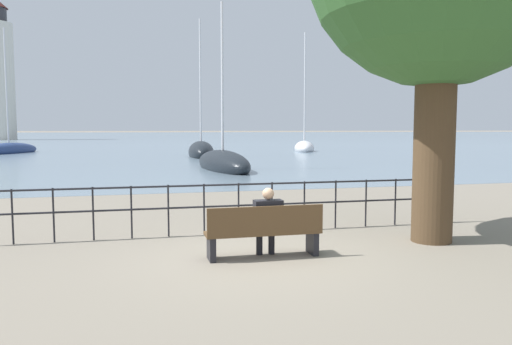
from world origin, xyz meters
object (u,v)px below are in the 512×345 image
at_px(park_bench, 264,232).
at_px(sailboat_0, 201,151).
at_px(sailboat_1, 223,163).
at_px(sailboat_4, 304,147).
at_px(sailboat_5, 9,150).
at_px(seated_person_left, 268,219).

height_order(park_bench, sailboat_0, sailboat_0).
xyz_separation_m(sailboat_1, sailboat_4, (11.40, 19.33, 0.05)).
bearing_deg(sailboat_5, park_bench, -47.71).
bearing_deg(sailboat_1, park_bench, -102.93).
height_order(park_bench, sailboat_5, sailboat_5).
xyz_separation_m(sailboat_0, sailboat_4, (10.86, 6.49, -0.01)).
bearing_deg(sailboat_0, sailboat_5, 157.02).
height_order(sailboat_0, sailboat_1, sailboat_0).
xyz_separation_m(sailboat_4, sailboat_5, (-26.72, 2.44, -0.04)).
height_order(park_bench, seated_person_left, seated_person_left).
height_order(sailboat_0, sailboat_5, sailboat_5).
relative_size(sailboat_1, sailboat_5, 0.81).
bearing_deg(sailboat_0, sailboat_4, 37.28).
height_order(sailboat_1, sailboat_4, sailboat_4).
distance_m(park_bench, sailboat_1, 18.45).
xyz_separation_m(seated_person_left, sailboat_4, (13.86, 37.53, -0.28)).
xyz_separation_m(park_bench, sailboat_1, (2.54, 18.28, -0.11)).
bearing_deg(sailboat_4, park_bench, -94.17).
bearing_deg(sailboat_5, sailboat_1, -30.28).
xyz_separation_m(park_bench, seated_person_left, (0.08, 0.08, 0.21)).
bearing_deg(sailboat_0, sailboat_1, -86.02).
bearing_deg(sailboat_5, sailboat_0, -4.79).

